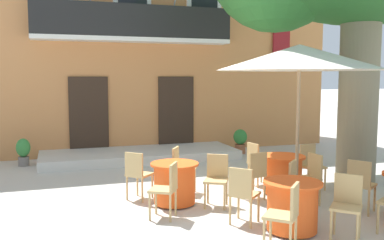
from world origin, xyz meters
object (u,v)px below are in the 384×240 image
at_px(cafe_umbrella, 299,58).
at_px(cafe_table_far_side, 283,174).
at_px(cafe_chair_near_tree_2, 286,212).
at_px(cafe_chair_far_side_2, 311,163).
at_px(cafe_table_near_tree, 292,206).
at_px(cafe_chair_far_side_3, 257,161).
at_px(cafe_chair_middle_1, 167,186).
at_px(cafe_chair_near_tree_1, 243,191).
at_px(ground_planter_right, 240,140).
at_px(ground_planter_left, 23,151).
at_px(cafe_chair_far_side_1, 310,175).
at_px(cafe_table_middle, 175,183).
at_px(cafe_chair_near_tree_0, 299,185).
at_px(cafe_chair_far_side_0, 254,172).
at_px(cafe_chair_middle_3, 181,167).
at_px(cafe_chair_middle_2, 217,176).
at_px(cafe_chair_front_1, 361,182).
at_px(cafe_chair_middle_0, 137,172).
at_px(cafe_chair_near_tree_3, 347,202).

bearing_deg(cafe_umbrella, cafe_table_far_side, 79.42).
relative_size(cafe_chair_near_tree_2, cafe_chair_far_side_2, 1.00).
relative_size(cafe_table_near_tree, cafe_chair_far_side_3, 0.95).
relative_size(cafe_chair_near_tree_2, cafe_chair_middle_1, 1.00).
height_order(cafe_chair_near_tree_1, cafe_chair_far_side_3, same).
bearing_deg(ground_planter_right, cafe_chair_far_side_2, -94.49).
relative_size(ground_planter_left, ground_planter_right, 0.97).
distance_m(cafe_chair_far_side_1, cafe_chair_far_side_2, 1.09).
distance_m(cafe_table_middle, cafe_chair_far_side_1, 2.44).
bearing_deg(cafe_chair_far_side_2, cafe_table_near_tree, -129.68).
distance_m(cafe_chair_near_tree_0, cafe_chair_far_side_0, 1.08).
bearing_deg(cafe_chair_middle_3, cafe_chair_middle_2, -69.44).
bearing_deg(cafe_chair_near_tree_0, cafe_umbrella, 60.76).
distance_m(cafe_chair_front_1, cafe_chair_far_side_0, 1.83).
distance_m(cafe_chair_middle_0, cafe_chair_middle_3, 0.93).
bearing_deg(cafe_chair_far_side_3, cafe_chair_near_tree_3, -92.78).
distance_m(cafe_chair_middle_3, cafe_chair_far_side_3, 1.69).
distance_m(cafe_table_near_tree, ground_planter_left, 7.46).
relative_size(cafe_table_middle, cafe_chair_far_side_0, 0.95).
distance_m(cafe_table_near_tree, cafe_umbrella, 2.62).
distance_m(cafe_chair_middle_3, ground_planter_left, 4.86).
xyz_separation_m(cafe_chair_near_tree_0, cafe_chair_far_side_1, (0.57, 0.52, 0.00)).
distance_m(cafe_chair_middle_1, cafe_chair_far_side_0, 1.86).
relative_size(cafe_chair_middle_0, cafe_chair_front_1, 1.00).
distance_m(cafe_chair_far_side_0, cafe_umbrella, 2.22).
bearing_deg(cafe_umbrella, cafe_chair_near_tree_2, -125.55).
distance_m(cafe_table_far_side, cafe_chair_far_side_2, 0.77).
xyz_separation_m(cafe_chair_near_tree_1, cafe_chair_middle_3, (-0.39, 2.02, 0.00)).
xyz_separation_m(cafe_chair_middle_1, cafe_table_far_side, (2.52, 0.70, -0.14)).
distance_m(cafe_chair_middle_0, cafe_table_far_side, 2.83).
bearing_deg(cafe_chair_far_side_1, cafe_chair_near_tree_0, -137.40).
xyz_separation_m(cafe_table_far_side, cafe_chair_far_side_2, (0.74, 0.15, 0.14)).
distance_m(cafe_chair_middle_3, cafe_table_far_side, 2.00).
height_order(cafe_chair_near_tree_3, cafe_chair_front_1, same).
bearing_deg(cafe_chair_far_side_3, cafe_chair_far_side_0, -119.35).
xyz_separation_m(cafe_table_middle, cafe_chair_far_side_0, (1.48, -0.20, 0.14)).
relative_size(cafe_chair_middle_0, cafe_table_far_side, 1.05).
xyz_separation_m(cafe_chair_near_tree_0, cafe_umbrella, (0.32, 0.57, 2.08)).
xyz_separation_m(cafe_chair_middle_0, ground_planter_right, (3.85, 3.81, -0.12)).
relative_size(cafe_chair_middle_3, cafe_chair_far_side_3, 1.00).
height_order(cafe_chair_near_tree_3, cafe_umbrella, cafe_umbrella).
height_order(cafe_chair_middle_1, cafe_chair_far_side_0, same).
xyz_separation_m(cafe_table_near_tree, cafe_table_middle, (-1.28, 1.84, 0.00)).
distance_m(cafe_chair_near_tree_0, cafe_chair_far_side_2, 1.85).
relative_size(cafe_chair_middle_1, cafe_chair_far_side_0, 1.00).
bearing_deg(cafe_chair_far_side_0, cafe_chair_near_tree_0, -75.40).
height_order(cafe_chair_near_tree_0, cafe_table_far_side, cafe_chair_near_tree_0).
bearing_deg(ground_planter_left, cafe_chair_middle_0, -60.59).
xyz_separation_m(cafe_chair_front_1, cafe_chair_far_side_0, (-1.35, 1.23, 0.00)).
height_order(cafe_chair_middle_2, cafe_chair_far_side_0, same).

